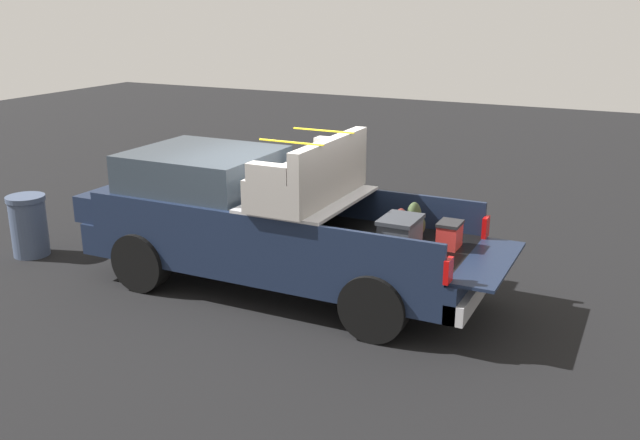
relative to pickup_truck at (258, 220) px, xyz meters
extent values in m
plane|color=black|center=(-0.36, 0.00, -0.97)|extent=(40.00, 40.00, 0.00)
cube|color=#162138|center=(-0.36, 0.00, -0.35)|extent=(5.50, 1.92, 0.45)
cube|color=black|center=(-1.56, 0.00, -0.10)|extent=(2.80, 1.80, 0.04)
cube|color=#162138|center=(-1.56, 0.93, 0.13)|extent=(2.80, 0.06, 0.50)
cube|color=#162138|center=(-1.56, -0.93, 0.13)|extent=(2.80, 0.06, 0.50)
cube|color=#162138|center=(-0.19, 0.00, 0.13)|extent=(0.06, 1.80, 0.50)
cube|color=#162138|center=(-3.24, 0.00, -0.10)|extent=(0.55, 1.80, 0.04)
cube|color=#B2B2B7|center=(-0.79, 0.00, 0.40)|extent=(1.25, 1.92, 0.04)
cube|color=#162138|center=(0.99, 0.00, 0.13)|extent=(2.30, 1.92, 0.50)
cube|color=#2D3842|center=(0.89, 0.00, 0.64)|extent=(1.94, 1.76, 0.53)
cube|color=#162138|center=(2.34, 0.00, 0.07)|extent=(0.40, 1.82, 0.38)
cube|color=#B2B2B7|center=(-3.08, 0.00, -0.45)|extent=(0.24, 1.92, 0.24)
cube|color=red|center=(-2.98, 0.88, 0.06)|extent=(0.06, 0.20, 0.28)
cube|color=red|center=(-2.98, -0.88, 0.06)|extent=(0.06, 0.20, 0.28)
cylinder|color=black|center=(1.39, 0.88, -0.55)|extent=(0.84, 0.30, 0.84)
cylinder|color=black|center=(1.39, -0.88, -0.55)|extent=(0.84, 0.30, 0.84)
cylinder|color=black|center=(-2.11, 0.88, -0.55)|extent=(0.84, 0.30, 0.84)
cylinder|color=black|center=(-2.11, -0.88, -0.55)|extent=(0.84, 0.30, 0.84)
cube|color=#474C56|center=(-2.22, 0.36, 0.15)|extent=(0.40, 0.55, 0.46)
cube|color=#31353C|center=(-2.22, 0.36, 0.41)|extent=(0.44, 0.59, 0.05)
ellipsoid|color=maroon|center=(-2.08, -0.05, 0.17)|extent=(0.20, 0.35, 0.50)
ellipsoid|color=maroon|center=(-2.19, -0.05, 0.09)|extent=(0.09, 0.25, 0.22)
ellipsoid|color=#384728|center=(-2.12, -0.45, 0.16)|extent=(0.20, 0.35, 0.49)
ellipsoid|color=#384728|center=(-2.23, -0.45, 0.09)|extent=(0.09, 0.24, 0.21)
cube|color=red|center=(-2.66, -0.27, 0.07)|extent=(0.26, 0.34, 0.30)
cube|color=#262628|center=(-2.66, -0.27, 0.24)|extent=(0.28, 0.36, 0.04)
cube|color=#9E9993|center=(-0.79, 0.00, 0.63)|extent=(0.81, 2.06, 0.42)
cube|color=#9E9993|center=(-1.11, 0.00, 1.04)|extent=(0.16, 2.06, 0.40)
cube|color=#9E9993|center=(-0.74, 0.93, 0.95)|extent=(0.57, 0.20, 0.22)
cube|color=#9E9993|center=(-0.74, -0.93, 0.95)|extent=(0.57, 0.20, 0.22)
cube|color=yellow|center=(-0.79, 0.46, 1.25)|extent=(0.91, 0.03, 0.02)
cube|color=yellow|center=(-0.79, -0.46, 1.25)|extent=(0.91, 0.03, 0.02)
cylinder|color=#3F4C66|center=(3.92, 0.54, -0.52)|extent=(0.56, 0.56, 0.90)
cylinder|color=#3F4C66|center=(3.92, 0.54, -0.03)|extent=(0.60, 0.60, 0.08)
camera|label=1|loc=(-4.91, 8.09, 2.93)|focal=39.61mm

